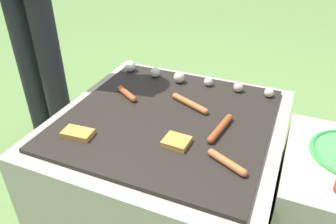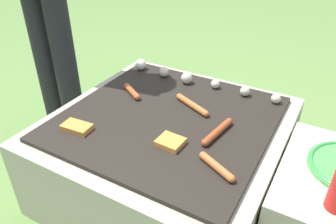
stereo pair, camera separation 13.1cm
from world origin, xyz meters
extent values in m
plane|color=#608442|center=(0.00, 0.00, 0.00)|extent=(14.00, 14.00, 0.00)
cube|color=#A89E8C|center=(0.00, 0.00, 0.18)|extent=(0.91, 0.91, 0.36)
cube|color=black|center=(0.00, 0.00, 0.37)|extent=(0.80, 0.80, 0.02)
cube|color=#A89E8C|center=(0.67, -0.03, 0.19)|extent=(0.42, 0.49, 0.38)
cylinder|color=black|center=(-0.83, 0.13, 0.40)|extent=(0.12, 0.12, 0.81)
cylinder|color=black|center=(-0.69, 0.13, 0.40)|extent=(0.12, 0.12, 0.81)
cylinder|color=#A34C23|center=(-0.23, 0.08, 0.39)|extent=(0.12, 0.09, 0.03)
sphere|color=#A34C23|center=(-0.28, 0.11, 0.39)|extent=(0.03, 0.03, 0.03)
sphere|color=#A34C23|center=(-0.18, 0.05, 0.39)|extent=(0.03, 0.03, 0.03)
cylinder|color=#B7602D|center=(0.29, -0.20, 0.39)|extent=(0.13, 0.08, 0.03)
sphere|color=#B7602D|center=(0.23, -0.17, 0.39)|extent=(0.03, 0.03, 0.03)
sphere|color=#B7602D|center=(0.35, -0.23, 0.39)|extent=(0.03, 0.03, 0.03)
cylinder|color=#B7602D|center=(0.05, 0.11, 0.39)|extent=(0.17, 0.10, 0.03)
sphere|color=#B7602D|center=(0.13, 0.07, 0.39)|extent=(0.03, 0.03, 0.03)
sphere|color=#B7602D|center=(-0.03, 0.15, 0.39)|extent=(0.03, 0.03, 0.03)
cylinder|color=#93421E|center=(0.22, -0.02, 0.40)|extent=(0.05, 0.18, 0.03)
sphere|color=#93421E|center=(0.23, 0.07, 0.40)|extent=(0.03, 0.03, 0.03)
sphere|color=#93421E|center=(0.21, -0.10, 0.40)|extent=(0.03, 0.03, 0.03)
cube|color=#D18438|center=(-0.26, -0.25, 0.39)|extent=(0.12, 0.08, 0.02)
cube|color=#D18438|center=(0.10, -0.16, 0.39)|extent=(0.09, 0.09, 0.02)
sphere|color=silver|center=(-0.35, 0.32, 0.41)|extent=(0.06, 0.06, 0.06)
sphere|color=beige|center=(-0.20, 0.31, 0.41)|extent=(0.05, 0.05, 0.05)
sphere|color=beige|center=(-0.07, 0.30, 0.41)|extent=(0.05, 0.05, 0.05)
sphere|color=beige|center=(0.07, 0.32, 0.40)|extent=(0.04, 0.04, 0.04)
sphere|color=beige|center=(0.21, 0.32, 0.40)|extent=(0.04, 0.04, 0.04)
sphere|color=beige|center=(0.35, 0.32, 0.40)|extent=(0.04, 0.04, 0.04)
camera|label=1|loc=(0.43, -1.02, 1.10)|focal=35.00mm
camera|label=2|loc=(0.55, -0.97, 1.10)|focal=35.00mm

